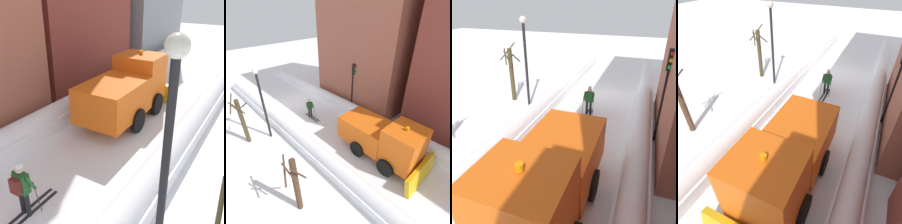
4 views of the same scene
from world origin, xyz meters
The scene contains 8 objects.
ground_plane centered at (0.00, 10.00, 0.00)m, with size 80.00×80.00×0.00m, color white.
snowbank_left centered at (-2.87, 10.00, 0.49)m, with size 1.10×36.00×1.09m.
snowbank_right centered at (2.87, 10.00, 0.46)m, with size 1.10×36.00×1.05m.
plow_truck centered at (-0.40, 10.69, 1.48)m, with size 3.20×5.98×3.12m.
skier centered at (0.17, 3.44, 1.00)m, with size 0.62×1.80×1.81m.
traffic_light_pole centered at (-3.58, 5.10, 3.12)m, with size 0.28×0.42×4.45m.
street_lamp centered at (4.09, 3.63, 3.42)m, with size 0.40×0.40×5.43m.
bare_tree_near centered at (5.56, 3.06, 1.88)m, with size 1.13×1.26×3.77m.
Camera 3 is at (-2.59, 15.24, 6.23)m, focal length 35.78 mm.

